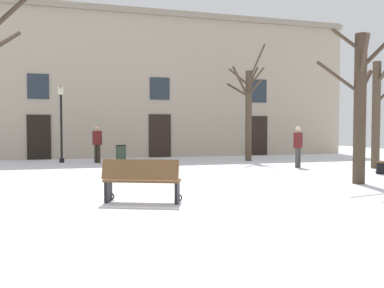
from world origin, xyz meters
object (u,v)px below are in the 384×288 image
Objects in this scene: streetlamp at (61,115)px; tree_foreground at (378,109)px; litter_bin at (121,154)px; bench_back_to_back_left at (142,180)px; person_by_shop_door at (97,142)px; tree_near_facade at (248,109)px; person_crossing_plaza at (298,145)px; tree_right_of_center at (361,102)px.

tree_foreground is at bearing -25.80° from streetlamp.
litter_bin is (-9.64, 4.66, -1.92)m from tree_foreground.
person_by_shop_door is at bearing -64.97° from bench_back_to_back_left.
tree_foreground is (3.51, -4.62, -0.20)m from tree_near_facade.
tree_near_facade is 1.55× the size of streetlamp.
streetlamp is 10.63m from person_crossing_plaza.
tree_near_facade is at bearing -145.13° from person_by_shop_door.
litter_bin is at bearing -25.79° from streetlamp.
tree_near_facade is 8.02m from tree_right_of_center.
person_by_shop_door reaches higher than person_crossing_plaza.
tree_right_of_center is at bearing -52.84° from litter_bin.
person_by_shop_door reaches higher than bench_back_to_back_left.
tree_foreground reaches higher than tree_right_of_center.
bench_back_to_back_left is 10.01m from person_by_shop_door.
person_crossing_plaza is at bearing 159.66° from tree_foreground.
bench_back_to_back_left is (-9.95, -4.59, -1.86)m from tree_foreground.
tree_foreground is at bearing -25.80° from litter_bin.
tree_foreground reaches higher than person_crossing_plaza.
tree_right_of_center is 12.76m from streetlamp.
litter_bin is at bearing -174.58° from person_by_shop_door.
streetlamp is 3.39m from litter_bin.
tree_foreground is (3.54, 3.40, 0.00)m from tree_right_of_center.
person_by_shop_door is (-1.01, 0.72, 0.54)m from litter_bin.
tree_foreground is 2.91× the size of person_crossing_plaza.
person_crossing_plaza is (9.38, -4.86, -1.26)m from streetlamp.
tree_near_facade is 1.14× the size of tree_foreground.
streetlamp is at bearing -61.20° from person_crossing_plaza.
tree_near_facade reaches higher than tree_foreground.
litter_bin is 7.68m from person_crossing_plaza.
person_by_shop_door is at bearing 153.18° from tree_foreground.
tree_near_facade is 5.81m from tree_foreground.
litter_bin is 1.36m from person_by_shop_door.
tree_right_of_center is 5.52× the size of litter_bin.
tree_foreground is 2.85× the size of bench_back_to_back_left.
tree_foreground is 12.02m from person_by_shop_door.
tree_foreground is 11.11m from bench_back_to_back_left.
litter_bin is 0.48× the size of person_by_shop_door.
person_by_shop_door is at bearing -62.86° from person_crossing_plaza.
bench_back_to_back_left reaches higher than litter_bin.
tree_near_facade is 6.49m from litter_bin.
person_by_shop_door is (-0.71, 9.98, 0.48)m from bench_back_to_back_left.
tree_foreground is 10.88m from litter_bin.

